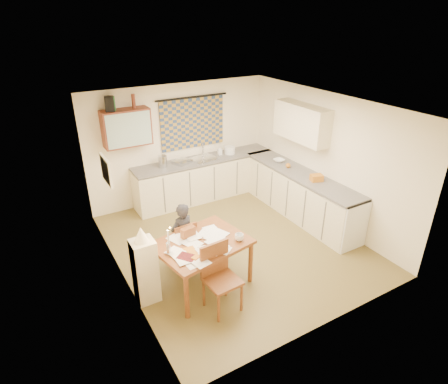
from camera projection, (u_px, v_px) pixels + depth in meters
floor at (234, 244)px, 6.76m from camera, size 4.00×4.50×0.02m
ceiling at (237, 105)px, 5.66m from camera, size 4.00×4.50×0.02m
wall_back at (180, 143)px, 7.97m from camera, size 4.00×0.02×2.50m
wall_front at (335, 248)px, 4.45m from camera, size 4.00×0.02×2.50m
wall_left at (115, 210)px, 5.31m from camera, size 0.02×4.50×2.50m
wall_right at (325, 159)px, 7.12m from camera, size 0.02×4.50×2.50m
window_blind at (193, 123)px, 7.90m from camera, size 1.45×0.03×1.05m
curtain_rod at (192, 97)px, 7.65m from camera, size 1.60×0.04×0.04m
wall_cabinet at (126, 128)px, 7.07m from camera, size 0.90×0.34×0.70m
wall_cabinet_glass at (129, 130)px, 6.94m from camera, size 0.84×0.02×0.64m
upper_cabinet_right at (302, 123)px, 7.21m from camera, size 0.34×1.30×0.70m
framed_print at (106, 170)px, 5.44m from camera, size 0.04×0.50×0.40m
print_canvas at (108, 170)px, 5.45m from camera, size 0.01×0.42×0.32m
counter_back at (208, 178)px, 8.30m from camera, size 3.30×0.62×0.92m
counter_right at (299, 194)px, 7.56m from camera, size 0.62×2.95×0.92m
stove at (344, 220)px, 6.61m from camera, size 0.58×0.58×0.90m
sink at (204, 160)px, 8.08m from camera, size 0.63×0.56×0.10m
tap at (203, 150)px, 8.17m from camera, size 0.03×0.03×0.28m
dish_rack at (182, 162)px, 7.82m from camera, size 0.44×0.41×0.06m
kettle at (163, 161)px, 7.58m from camera, size 0.20×0.20×0.24m
mixing_bowl at (230, 150)px, 8.32m from camera, size 0.32×0.32×0.16m
soap_bottle at (220, 151)px, 8.25m from camera, size 0.10×0.11×0.19m
bowl at (279, 160)px, 7.89m from camera, size 0.26×0.26×0.06m
orange_bag at (317, 178)px, 6.99m from camera, size 0.26×0.22×0.12m
fruit_orange at (288, 165)px, 7.57m from camera, size 0.10×0.10×0.10m
speaker at (109, 104)px, 6.75m from camera, size 0.21×0.23×0.26m
bottle_green at (113, 103)px, 6.78m from camera, size 0.08×0.08×0.26m
bottle_brown at (133, 101)px, 6.95m from camera, size 0.07×0.07×0.26m
dining_table at (202, 263)px, 5.62m from camera, size 1.46×1.21×0.75m
chair_far at (183, 252)px, 6.08m from camera, size 0.41×0.41×0.84m
chair_near at (222, 290)px, 5.18m from camera, size 0.47×0.47×0.98m
person at (183, 236)px, 5.92m from camera, size 0.54×0.46×1.15m
shelf_stand at (145, 271)px, 5.26m from camera, size 0.32×0.30×0.99m
lampshade at (141, 234)px, 5.00m from camera, size 0.20×0.20×0.22m
letter_rack at (188, 232)px, 5.55m from camera, size 0.23×0.14×0.16m
mug at (239, 237)px, 5.48m from camera, size 0.17×0.17×0.10m
magazine at (184, 261)px, 5.02m from camera, size 0.42×0.42×0.02m
book at (184, 254)px, 5.18m from camera, size 0.20×0.26×0.02m
orange_box at (196, 258)px, 5.08m from camera, size 0.14×0.12×0.04m
eyeglasses at (220, 246)px, 5.34m from camera, size 0.13×0.06×0.02m
candle_holder at (169, 248)px, 5.16m from camera, size 0.08×0.08×0.18m
candle at (168, 237)px, 5.04m from camera, size 0.03×0.03×0.22m
candle_flame at (170, 228)px, 5.03m from camera, size 0.02×0.02×0.02m
papers at (200, 245)px, 5.36m from camera, size 1.06×1.01×0.03m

